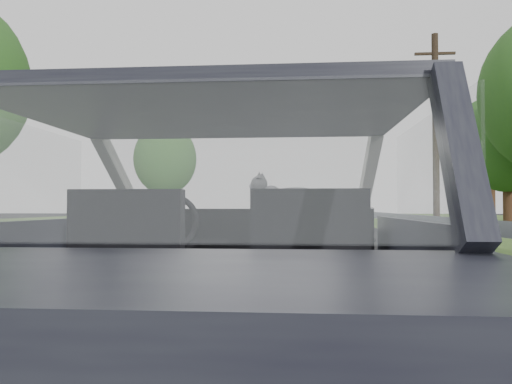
% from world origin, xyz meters
% --- Properties ---
extents(subject_car, '(1.80, 4.00, 1.45)m').
position_xyz_m(subject_car, '(0.00, 0.00, 0.72)').
color(subject_car, black).
rests_on(subject_car, ground).
extents(dashboard, '(1.58, 0.45, 0.30)m').
position_xyz_m(dashboard, '(0.00, 0.62, 0.85)').
color(dashboard, black).
rests_on(dashboard, subject_car).
extents(driver_seat, '(0.50, 0.72, 0.42)m').
position_xyz_m(driver_seat, '(-0.40, -0.29, 0.88)').
color(driver_seat, black).
rests_on(driver_seat, subject_car).
extents(passenger_seat, '(0.50, 0.72, 0.42)m').
position_xyz_m(passenger_seat, '(0.40, -0.29, 0.88)').
color(passenger_seat, black).
rests_on(passenger_seat, subject_car).
extents(steering_wheel, '(0.36, 0.36, 0.04)m').
position_xyz_m(steering_wheel, '(-0.40, 0.33, 0.92)').
color(steering_wheel, black).
rests_on(steering_wheel, dashboard).
extents(cat, '(0.56, 0.30, 0.24)m').
position_xyz_m(cat, '(0.33, 0.66, 1.08)').
color(cat, '#9E9EA0').
rests_on(cat, dashboard).
extents(guardrail, '(0.05, 90.00, 0.32)m').
position_xyz_m(guardrail, '(4.30, 10.00, 0.58)').
color(guardrail, slate).
rests_on(guardrail, ground).
extents(other_car, '(2.69, 5.16, 1.62)m').
position_xyz_m(other_car, '(0.07, 23.79, 0.81)').
color(other_car, '#A4AEBB').
rests_on(other_car, ground).
extents(highway_sign, '(0.38, 1.03, 2.60)m').
position_xyz_m(highway_sign, '(6.06, 18.78, 1.30)').
color(highway_sign, '#094017').
rests_on(highway_sign, ground).
extents(utility_pole, '(0.27, 0.27, 7.77)m').
position_xyz_m(utility_pole, '(5.72, 17.28, 3.89)').
color(utility_pole, '#3A2D1E').
rests_on(utility_pole, ground).
extents(tree_2, '(5.13, 5.13, 6.30)m').
position_xyz_m(tree_2, '(10.53, 22.50, 3.15)').
color(tree_2, '#2C5B1E').
rests_on(tree_2, ground).
extents(tree_3, '(5.89, 5.89, 8.64)m').
position_xyz_m(tree_3, '(14.27, 34.58, 4.32)').
color(tree_3, '#2C5B1E').
rests_on(tree_3, ground).
extents(tree_6, '(5.74, 5.74, 7.03)m').
position_xyz_m(tree_6, '(-9.44, 33.70, 3.52)').
color(tree_6, '#2C5B1E').
rests_on(tree_6, ground).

